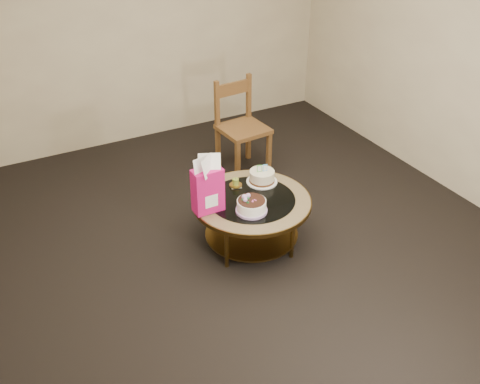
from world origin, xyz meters
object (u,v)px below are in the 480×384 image
gift_bag (208,185)px  dining_chair (241,127)px  decorated_cake (251,206)px  cream_cake (262,177)px  coffee_table (252,206)px

gift_bag → dining_chair: (0.94, 1.19, -0.19)m
decorated_cake → dining_chair: size_ratio=0.26×
cream_cake → gift_bag: (-0.61, -0.18, 0.19)m
gift_bag → dining_chair: bearing=51.2°
coffee_table → cream_cake: 0.32m
decorated_cake → coffee_table: bearing=59.2°
coffee_table → dining_chair: dining_chair is taller
coffee_table → dining_chair: (0.54, 1.21, 0.13)m
cream_cake → dining_chair: (0.33, 1.02, -0.01)m
coffee_table → cream_cake: bearing=43.0°
decorated_cake → cream_cake: cream_cake is taller
coffee_table → dining_chair: bearing=65.9°
gift_bag → dining_chair: size_ratio=0.49×
dining_chair → gift_bag: bearing=-133.2°
coffee_table → decorated_cake: size_ratio=3.91×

